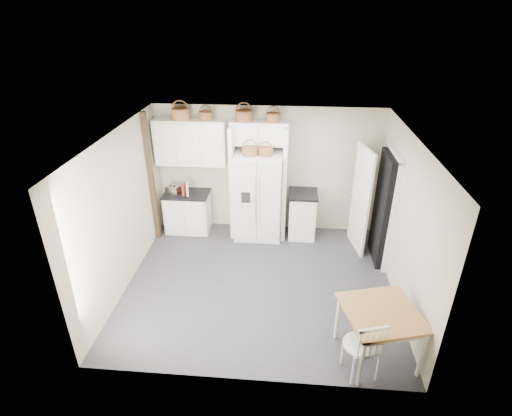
{
  "coord_description": "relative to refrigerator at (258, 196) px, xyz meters",
  "views": [
    {
      "loc": [
        0.42,
        -5.53,
        4.32
      ],
      "look_at": [
        -0.09,
        0.4,
        1.25
      ],
      "focal_mm": 28.0,
      "sensor_mm": 36.0,
      "label": 1
    }
  ],
  "objects": [
    {
      "name": "wall_back",
      "position": [
        0.15,
        0.36,
        0.41
      ],
      "size": [
        4.5,
        0.0,
        4.5
      ],
      "primitive_type": "plane",
      "rotation": [
        1.57,
        0.0,
        0.0
      ],
      "color": "#B9B18F",
      "rests_on": "floor"
    },
    {
      "name": "floor",
      "position": [
        0.15,
        -1.64,
        -0.89
      ],
      "size": [
        4.5,
        4.5,
        0.0
      ],
      "primitive_type": "plane",
      "color": "#28272F",
      "rests_on": "ground"
    },
    {
      "name": "fridge_panel_left",
      "position": [
        -0.51,
        0.06,
        0.26
      ],
      "size": [
        0.08,
        0.6,
        2.3
      ],
      "primitive_type": "cube",
      "color": "white",
      "rests_on": "floor"
    },
    {
      "name": "refrigerator",
      "position": [
        0.0,
        0.0,
        0.0
      ],
      "size": [
        0.92,
        0.74,
        1.78
      ],
      "primitive_type": "cube",
      "color": "white",
      "rests_on": "floor"
    },
    {
      "name": "basket_fridge_b",
      "position": [
        0.14,
        -0.1,
        0.96
      ],
      "size": [
        0.27,
        0.27,
        0.15
      ],
      "primitive_type": "cylinder",
      "color": "brown",
      "rests_on": "refrigerator"
    },
    {
      "name": "dining_table",
      "position": [
        1.85,
        -3.09,
        -0.5
      ],
      "size": [
        1.15,
        1.15,
        0.78
      ],
      "primitive_type": "cube",
      "rotation": [
        0.0,
        0.0,
        0.26
      ],
      "color": "#AA6332",
      "rests_on": "floor"
    },
    {
      "name": "wall_right",
      "position": [
        2.4,
        -1.64,
        0.41
      ],
      "size": [
        0.0,
        4.0,
        4.0
      ],
      "primitive_type": "plane",
      "rotation": [
        1.57,
        0.0,
        -1.57
      ],
      "color": "#B9B18F",
      "rests_on": "floor"
    },
    {
      "name": "cookbook_red",
      "position": [
        -1.49,
        -0.02,
        0.09
      ],
      "size": [
        0.06,
        0.17,
        0.24
      ],
      "primitive_type": "cube",
      "rotation": [
        0.0,
        0.0,
        -0.13
      ],
      "color": "maroon",
      "rests_on": "counter_left"
    },
    {
      "name": "windsor_chair",
      "position": [
        1.59,
        -3.39,
        -0.4
      ],
      "size": [
        0.59,
        0.56,
        0.99
      ],
      "primitive_type": "cube",
      "rotation": [
        0.0,
        0.0,
        0.29
      ],
      "color": "white",
      "rests_on": "floor"
    },
    {
      "name": "wall_left",
      "position": [
        -2.1,
        -1.64,
        0.41
      ],
      "size": [
        0.0,
        4.0,
        4.0
      ],
      "primitive_type": "plane",
      "rotation": [
        1.57,
        0.0,
        1.57
      ],
      "color": "#B9B18F",
      "rests_on": "floor"
    },
    {
      "name": "basket_upper_b",
      "position": [
        -1.5,
        0.19,
        1.56
      ],
      "size": [
        0.35,
        0.35,
        0.21
      ],
      "primitive_type": "cylinder",
      "color": "brown",
      "rests_on": "upper_cabinet"
    },
    {
      "name": "cookbook_cream",
      "position": [
        -1.44,
        -0.02,
        0.1
      ],
      "size": [
        0.07,
        0.17,
        0.25
      ],
      "primitive_type": "cube",
      "rotation": [
        0.0,
        0.0,
        0.22
      ],
      "color": "beige",
      "rests_on": "counter_left"
    },
    {
      "name": "counter_left",
      "position": [
        -1.49,
        0.06,
        -0.05
      ],
      "size": [
        0.93,
        0.6,
        0.04
      ],
      "primitive_type": "cube",
      "color": "black",
      "rests_on": "base_cab_left"
    },
    {
      "name": "trim_post",
      "position": [
        -2.05,
        -0.29,
        0.41
      ],
      "size": [
        0.09,
        0.09,
        2.6
      ],
      "primitive_type": "cube",
      "color": "#2F1F11",
      "rests_on": "floor"
    },
    {
      "name": "doorway_void",
      "position": [
        2.31,
        -0.64,
        0.13
      ],
      "size": [
        0.18,
        0.85,
        2.05
      ],
      "primitive_type": "cube",
      "color": "black",
      "rests_on": "floor"
    },
    {
      "name": "basket_bridge_b",
      "position": [
        0.26,
        0.19,
        1.54
      ],
      "size": [
        0.27,
        0.27,
        0.16
      ],
      "primitive_type": "cylinder",
      "color": "brown",
      "rests_on": "bridge_cabinet"
    },
    {
      "name": "base_cab_left",
      "position": [
        -1.49,
        0.06,
        -0.48
      ],
      "size": [
        0.89,
        0.56,
        0.82
      ],
      "primitive_type": "cube",
      "color": "white",
      "rests_on": "floor"
    },
    {
      "name": "fridge_panel_right",
      "position": [
        0.51,
        0.06,
        0.26
      ],
      "size": [
        0.08,
        0.6,
        2.3
      ],
      "primitive_type": "cube",
      "color": "white",
      "rests_on": "floor"
    },
    {
      "name": "base_cab_right",
      "position": [
        0.89,
        0.06,
        -0.43
      ],
      "size": [
        0.53,
        0.63,
        0.93
      ],
      "primitive_type": "cube",
      "color": "white",
      "rests_on": "floor"
    },
    {
      "name": "toaster",
      "position": [
        -1.73,
        -0.04,
        0.06
      ],
      "size": [
        0.3,
        0.23,
        0.19
      ],
      "primitive_type": "cube",
      "rotation": [
        0.0,
        0.0,
        -0.29
      ],
      "color": "silver",
      "rests_on": "counter_left"
    },
    {
      "name": "door_slab",
      "position": [
        1.95,
        -0.3,
        0.13
      ],
      "size": [
        0.21,
        0.79,
        2.05
      ],
      "primitive_type": "cube",
      "rotation": [
        0.0,
        0.0,
        -1.36
      ],
      "color": "white",
      "rests_on": "floor"
    },
    {
      "name": "bridge_cabinet",
      "position": [
        -0.0,
        0.19,
        1.23
      ],
      "size": [
        1.12,
        0.34,
        0.45
      ],
      "primitive_type": "cube",
      "color": "white",
      "rests_on": "wall_back"
    },
    {
      "name": "basket_upper_c",
      "position": [
        -1.01,
        0.19,
        1.54
      ],
      "size": [
        0.27,
        0.27,
        0.16
      ],
      "primitive_type": "cylinder",
      "color": "brown",
      "rests_on": "upper_cabinet"
    },
    {
      "name": "ceiling",
      "position": [
        0.15,
        -1.64,
        1.71
      ],
      "size": [
        4.5,
        4.5,
        0.0
      ],
      "primitive_type": "plane",
      "color": "white",
      "rests_on": "wall_back"
    },
    {
      "name": "upper_cabinet",
      "position": [
        -1.35,
        0.19,
        1.01
      ],
      "size": [
        1.4,
        0.34,
        0.9
      ],
      "primitive_type": "cube",
      "color": "white",
      "rests_on": "wall_back"
    },
    {
      "name": "basket_fridge_a",
      "position": [
        -0.15,
        -0.1,
        0.97
      ],
      "size": [
        0.31,
        0.31,
        0.16
      ],
      "primitive_type": "cylinder",
      "color": "brown",
      "rests_on": "refrigerator"
    },
    {
      "name": "counter_right",
      "position": [
        0.89,
        0.06,
        0.06
      ],
      "size": [
        0.57,
        0.67,
        0.04
      ],
      "primitive_type": "cube",
      "color": "black",
      "rests_on": "base_cab_right"
    },
    {
      "name": "basket_bridge_a",
      "position": [
        -0.29,
        0.19,
        1.56
      ],
      "size": [
        0.34,
        0.34,
        0.19
      ],
      "primitive_type": "cylinder",
      "color": "brown",
      "rests_on": "bridge_cabinet"
    }
  ]
}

